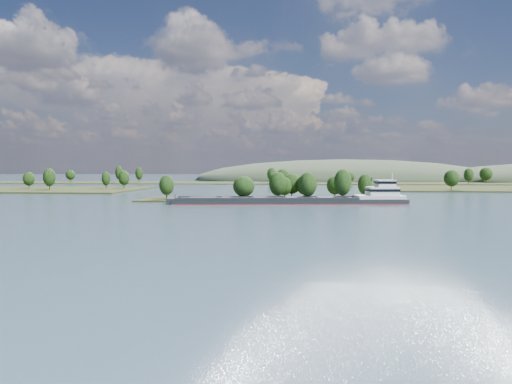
# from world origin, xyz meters

# --- Properties ---
(ground) EXTENTS (1800.00, 1800.00, 0.00)m
(ground) POSITION_xyz_m (0.00, 120.00, 0.00)
(ground) COLOR #384F60
(ground) RESTS_ON ground
(tree_island) EXTENTS (100.00, 30.04, 13.67)m
(tree_island) POSITION_xyz_m (6.90, 179.06, 3.66)
(tree_island) COLOR #273015
(tree_island) RESTS_ON ground
(back_shoreline) EXTENTS (900.00, 60.00, 15.59)m
(back_shoreline) POSITION_xyz_m (9.23, 399.77, 0.79)
(back_shoreline) COLOR #273015
(back_shoreline) RESTS_ON ground
(hill_west) EXTENTS (320.00, 160.00, 44.00)m
(hill_west) POSITION_xyz_m (60.00, 500.00, 0.00)
(hill_west) COLOR #36452F
(hill_west) RESTS_ON ground
(cargo_barge) EXTENTS (91.01, 22.04, 12.22)m
(cargo_barge) POSITION_xyz_m (17.63, 164.93, 1.54)
(cargo_barge) COLOR black
(cargo_barge) RESTS_ON ground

